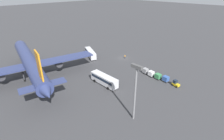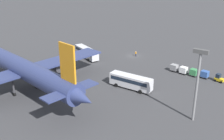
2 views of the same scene
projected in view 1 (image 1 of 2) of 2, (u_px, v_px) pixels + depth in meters
ground_plane at (124, 58)px, 81.30m from camera, size 600.00×600.00×0.00m
airplane at (30, 63)px, 61.47m from camera, size 52.15×45.57×15.83m
shuttle_bus_near at (90, 53)px, 82.01m from camera, size 11.59×6.95×3.24m
shuttle_bus_far at (104, 79)px, 58.75m from camera, size 11.12×3.22×3.38m
baggage_tug at (176, 83)px, 58.25m from camera, size 2.61×2.03×2.10m
worker_person at (125, 57)px, 80.51m from camera, size 0.38×0.38×1.74m
cargo_cart_blue at (166, 79)px, 60.75m from camera, size 2.22×1.95×2.06m
cargo_cart_green at (158, 76)px, 62.44m from camera, size 2.22×1.95×2.06m
cargo_cart_white at (151, 73)px, 64.37m from camera, size 2.22×1.95×2.06m
cargo_cart_grey at (145, 71)px, 66.54m from camera, size 2.22×1.95×2.06m
light_pole at (135, 87)px, 40.23m from camera, size 2.80×0.70×14.85m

